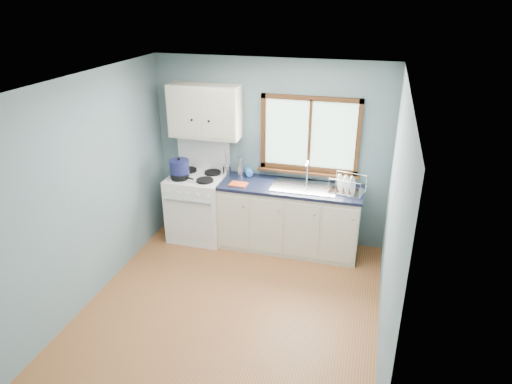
% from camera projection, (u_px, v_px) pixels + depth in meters
% --- Properties ---
extents(floor, '(3.20, 3.60, 0.02)m').
position_uv_depth(floor, '(231.00, 309.00, 5.10)').
color(floor, '#9C5D31').
rests_on(floor, ground).
extents(ceiling, '(3.20, 3.60, 0.02)m').
position_uv_depth(ceiling, '(224.00, 82.00, 4.08)').
color(ceiling, white).
rests_on(ceiling, wall_back).
extents(wall_back, '(3.20, 0.02, 2.50)m').
position_uv_depth(wall_back, '(270.00, 152.00, 6.19)').
color(wall_back, slate).
rests_on(wall_back, ground).
extents(wall_front, '(3.20, 0.02, 2.50)m').
position_uv_depth(wall_front, '(140.00, 324.00, 2.99)').
color(wall_front, slate).
rests_on(wall_front, ground).
extents(wall_left, '(0.02, 3.60, 2.50)m').
position_uv_depth(wall_left, '(88.00, 191.00, 4.98)').
color(wall_left, slate).
rests_on(wall_left, ground).
extents(wall_right, '(0.02, 3.60, 2.50)m').
position_uv_depth(wall_right, '(393.00, 228.00, 4.20)').
color(wall_right, slate).
rests_on(wall_right, ground).
extents(gas_range, '(0.76, 0.69, 1.36)m').
position_uv_depth(gas_range, '(198.00, 205.00, 6.42)').
color(gas_range, white).
rests_on(gas_range, floor).
extents(base_cabinets, '(1.85, 0.60, 0.88)m').
position_uv_depth(base_cabinets, '(289.00, 221.00, 6.16)').
color(base_cabinets, beige).
rests_on(base_cabinets, floor).
extents(countertop, '(1.89, 0.64, 0.04)m').
position_uv_depth(countertop, '(290.00, 187.00, 5.96)').
color(countertop, black).
rests_on(countertop, base_cabinets).
extents(sink, '(0.84, 0.46, 0.44)m').
position_uv_depth(sink, '(304.00, 192.00, 5.93)').
color(sink, silver).
rests_on(sink, countertop).
extents(window, '(1.36, 0.10, 1.03)m').
position_uv_depth(window, '(310.00, 140.00, 5.93)').
color(window, '#9EC6A8').
rests_on(window, wall_back).
extents(upper_cabinets, '(0.95, 0.35, 0.70)m').
position_uv_depth(upper_cabinets, '(205.00, 111.00, 6.01)').
color(upper_cabinets, beige).
rests_on(upper_cabinets, wall_back).
extents(skillet, '(0.39, 0.32, 0.05)m').
position_uv_depth(skillet, '(180.00, 175.00, 6.12)').
color(skillet, black).
rests_on(skillet, gas_range).
extents(stockpot, '(0.33, 0.33, 0.26)m').
position_uv_depth(stockpot, '(179.00, 168.00, 6.11)').
color(stockpot, '#181B49').
rests_on(stockpot, gas_range).
extents(utensil_crock, '(0.12, 0.12, 0.36)m').
position_uv_depth(utensil_crock, '(227.00, 170.00, 6.29)').
color(utensil_crock, silver).
rests_on(utensil_crock, countertop).
extents(thermos, '(0.08, 0.08, 0.29)m').
position_uv_depth(thermos, '(240.00, 167.00, 6.19)').
color(thermos, silver).
rests_on(thermos, countertop).
extents(soap_bottle, '(0.13, 0.13, 0.27)m').
position_uv_depth(soap_bottle, '(249.00, 168.00, 6.17)').
color(soap_bottle, blue).
rests_on(soap_bottle, countertop).
extents(dish_towel, '(0.23, 0.18, 0.02)m').
position_uv_depth(dish_towel, '(239.00, 184.00, 5.99)').
color(dish_towel, '#E6551F').
rests_on(dish_towel, countertop).
extents(dish_rack, '(0.48, 0.40, 0.22)m').
position_uv_depth(dish_rack, '(347.00, 188.00, 5.76)').
color(dish_rack, silver).
rests_on(dish_rack, countertop).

